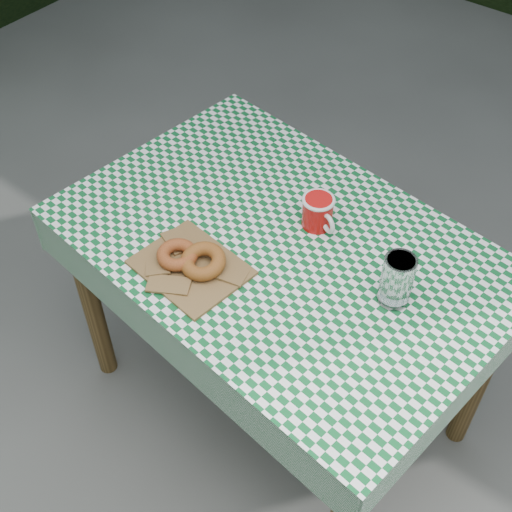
# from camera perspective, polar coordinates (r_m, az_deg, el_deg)

# --- Properties ---
(ground) EXTENTS (60.00, 60.00, 0.00)m
(ground) POSITION_cam_1_polar(r_m,az_deg,el_deg) (2.42, 5.23, -9.78)
(ground) COLOR #4A4A45
(ground) RESTS_ON ground
(table) EXTENTS (1.21, 0.88, 0.75)m
(table) POSITION_cam_1_polar(r_m,az_deg,el_deg) (2.05, 1.85, -6.39)
(table) COLOR #52381C
(table) RESTS_ON ground
(tablecloth) EXTENTS (1.24, 0.90, 0.01)m
(tablecloth) POSITION_cam_1_polar(r_m,az_deg,el_deg) (1.76, 2.13, 0.99)
(tablecloth) COLOR #0D5325
(tablecloth) RESTS_ON table
(paper_bag) EXTENTS (0.29, 0.24, 0.01)m
(paper_bag) POSITION_cam_1_polar(r_m,az_deg,el_deg) (1.70, -5.48, -0.90)
(paper_bag) COLOR brown
(paper_bag) RESTS_ON tablecloth
(bagel_front) EXTENTS (0.13, 0.13, 0.03)m
(bagel_front) POSITION_cam_1_polar(r_m,az_deg,el_deg) (1.70, -6.60, 0.11)
(bagel_front) COLOR #994D1F
(bagel_front) RESTS_ON paper_bag
(bagel_back) EXTENTS (0.12, 0.12, 0.04)m
(bagel_back) POSITION_cam_1_polar(r_m,az_deg,el_deg) (1.68, -4.46, -0.44)
(bagel_back) COLOR brown
(bagel_back) RESTS_ON paper_bag
(coffee_mug) EXTENTS (0.21, 0.21, 0.09)m
(coffee_mug) POSITION_cam_1_polar(r_m,az_deg,el_deg) (1.78, 5.18, 3.72)
(coffee_mug) COLOR #AF0C0B
(coffee_mug) RESTS_ON tablecloth
(drinking_glass) EXTENTS (0.09, 0.09, 0.14)m
(drinking_glass) POSITION_cam_1_polar(r_m,az_deg,el_deg) (1.61, 11.70, -1.99)
(drinking_glass) COLOR white
(drinking_glass) RESTS_ON tablecloth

